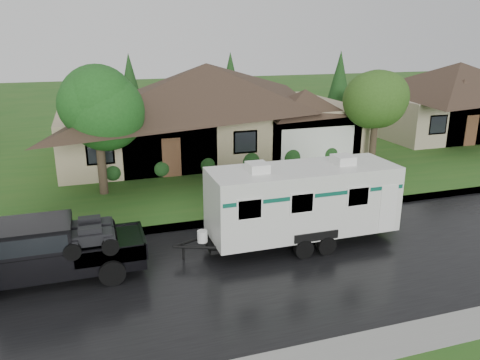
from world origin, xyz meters
The scene contains 11 objects.
ground centered at (0.00, 0.00, 0.00)m, with size 140.00×140.00×0.00m, color #25581B.
road centered at (0.00, -2.00, 0.01)m, with size 140.00×8.00×0.01m, color black.
curb centered at (0.00, 2.25, 0.07)m, with size 140.00×0.50×0.15m, color gray.
lawn centered at (0.00, 15.00, 0.07)m, with size 140.00×26.00×0.15m, color #25581B.
house_main centered at (2.29, 13.84, 3.59)m, with size 19.44×10.80×6.90m.
house_neighbor centered at (22.27, 14.34, 3.32)m, with size 15.12×9.72×6.45m.
tree_left_green centered at (-4.85, 7.23, 4.27)m, with size 3.59×3.59×5.95m.
tree_right_green centered at (10.61, 8.25, 4.02)m, with size 3.37×3.37×5.58m.
shrub_row centered at (2.00, 9.30, 0.65)m, with size 13.60×1.00×1.00m.
pickup_truck centered at (-6.93, -0.50, 1.04)m, with size 5.85×2.22×1.95m.
travel_trailer centered at (1.88, -0.50, 1.72)m, with size 7.21×2.53×3.23m.
Camera 1 is at (-5.22, -14.98, 7.41)m, focal length 35.00 mm.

